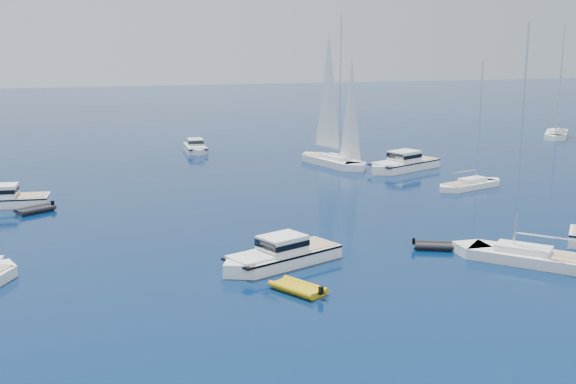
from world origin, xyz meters
The scene contains 11 objects.
ground centered at (0.00, 0.00, 0.00)m, with size 400.00×400.00×0.00m, color #072148.
motor_cruiser_centre centered at (-4.68, 13.13, 0.00)m, with size 2.89×9.45×2.48m, color white, non-canonical shape.
motor_cruiser_distant centered at (18.05, 42.38, 0.00)m, with size 3.23×10.57×2.77m, color white, non-canonical shape.
motor_cruiser_horizon centered at (-2.26, 62.43, 0.00)m, with size 2.50×8.17×2.15m, color silver, non-canonical shape.
sailboat_mid_r centered at (11.30, 8.83, 0.00)m, with size 2.86×10.99×16.15m, color silver, non-canonical shape.
sailboat_centre centered at (20.18, 31.45, 0.00)m, with size 2.29×8.79×12.93m, color white, non-canonical shape.
sailboat_sails_r centered at (11.63, 47.79, 0.00)m, with size 3.15×12.11×17.81m, color white, non-canonical shape.
sailboat_sails_far centered at (52.38, 61.12, 0.00)m, with size 2.98×11.45×16.84m, color white, non-canonical shape.
tender_yellow centered at (-5.06, 7.91, 0.00)m, with size 1.96×3.55×0.95m, color #C2990B, non-canonical shape.
tender_grey_near centered at (6.71, 13.50, 0.00)m, with size 1.63×2.83×0.95m, color black, non-canonical shape.
tender_grey_far centered at (-20.83, 32.92, 0.00)m, with size 1.85×3.31×0.95m, color black, non-canonical shape.
Camera 1 is at (-16.83, -29.84, 14.52)m, focal length 44.38 mm.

